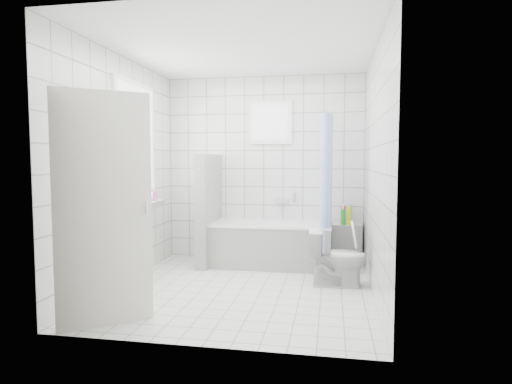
# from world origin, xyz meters

# --- Properties ---
(ground) EXTENTS (3.00, 3.00, 0.00)m
(ground) POSITION_xyz_m (0.00, 0.00, 0.00)
(ground) COLOR white
(ground) RESTS_ON ground
(ceiling) EXTENTS (3.00, 3.00, 0.00)m
(ceiling) POSITION_xyz_m (0.00, 0.00, 2.60)
(ceiling) COLOR white
(ceiling) RESTS_ON ground
(wall_back) EXTENTS (2.80, 0.02, 2.60)m
(wall_back) POSITION_xyz_m (0.00, 1.50, 1.30)
(wall_back) COLOR white
(wall_back) RESTS_ON ground
(wall_front) EXTENTS (2.80, 0.02, 2.60)m
(wall_front) POSITION_xyz_m (0.00, -1.50, 1.30)
(wall_front) COLOR white
(wall_front) RESTS_ON ground
(wall_left) EXTENTS (0.02, 3.00, 2.60)m
(wall_left) POSITION_xyz_m (-1.40, 0.00, 1.30)
(wall_left) COLOR white
(wall_left) RESTS_ON ground
(wall_right) EXTENTS (0.02, 3.00, 2.60)m
(wall_right) POSITION_xyz_m (1.40, 0.00, 1.30)
(wall_right) COLOR white
(wall_right) RESTS_ON ground
(window_left) EXTENTS (0.01, 0.90, 1.40)m
(window_left) POSITION_xyz_m (-1.35, 0.30, 1.60)
(window_left) COLOR white
(window_left) RESTS_ON wall_left
(window_back) EXTENTS (0.50, 0.01, 0.50)m
(window_back) POSITION_xyz_m (0.10, 1.46, 1.95)
(window_back) COLOR white
(window_back) RESTS_ON wall_back
(window_sill) EXTENTS (0.18, 1.02, 0.08)m
(window_sill) POSITION_xyz_m (-1.31, 0.30, 0.86)
(window_sill) COLOR white
(window_sill) RESTS_ON wall_left
(door) EXTENTS (0.66, 0.52, 2.00)m
(door) POSITION_xyz_m (-0.93, -1.24, 1.00)
(door) COLOR silver
(door) RESTS_ON ground
(bathtub) EXTENTS (1.59, 0.77, 0.58)m
(bathtub) POSITION_xyz_m (0.17, 1.12, 0.29)
(bathtub) COLOR white
(bathtub) RESTS_ON ground
(partition_wall) EXTENTS (0.15, 0.85, 1.50)m
(partition_wall) POSITION_xyz_m (-0.69, 1.07, 0.75)
(partition_wall) COLOR white
(partition_wall) RESTS_ON ground
(tiled_ledge) EXTENTS (0.40, 0.24, 0.55)m
(tiled_ledge) POSITION_xyz_m (1.17, 1.38, 0.28)
(tiled_ledge) COLOR white
(tiled_ledge) RESTS_ON ground
(toilet) EXTENTS (0.66, 0.40, 0.65)m
(toilet) POSITION_xyz_m (1.03, 0.30, 0.33)
(toilet) COLOR silver
(toilet) RESTS_ON ground
(curtain_rod) EXTENTS (0.02, 0.80, 0.02)m
(curtain_rod) POSITION_xyz_m (0.91, 1.10, 2.00)
(curtain_rod) COLOR silver
(curtain_rod) RESTS_ON wall_back
(shower_curtain) EXTENTS (0.14, 0.48, 1.78)m
(shower_curtain) POSITION_xyz_m (0.91, 0.97, 1.10)
(shower_curtain) COLOR #5375F5
(shower_curtain) RESTS_ON curtain_rod
(tub_faucet) EXTENTS (0.18, 0.06, 0.06)m
(tub_faucet) POSITION_xyz_m (0.27, 1.46, 0.85)
(tub_faucet) COLOR silver
(tub_faucet) RESTS_ON wall_back
(sill_bottles) EXTENTS (0.14, 0.80, 0.27)m
(sill_bottles) POSITION_xyz_m (-1.30, 0.12, 1.02)
(sill_bottles) COLOR #BB5D97
(sill_bottles) RESTS_ON window_sill
(ledge_bottles) EXTENTS (0.15, 0.16, 0.25)m
(ledge_bottles) POSITION_xyz_m (1.16, 1.36, 0.67)
(ledge_bottles) COLOR #F3FF1A
(ledge_bottles) RESTS_ON tiled_ledge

